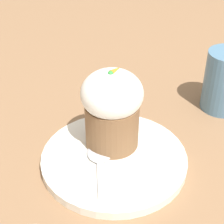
{
  "coord_description": "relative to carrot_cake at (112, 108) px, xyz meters",
  "views": [
    {
      "loc": [
        -0.34,
        -0.23,
        0.37
      ],
      "look_at": [
        0.02,
        0.02,
        0.07
      ],
      "focal_mm": 60.0,
      "sensor_mm": 36.0,
      "label": 1
    }
  ],
  "objects": [
    {
      "name": "ground_plane",
      "position": [
        -0.02,
        -0.02,
        -0.08
      ],
      "size": [
        4.0,
        4.0,
        0.0
      ],
      "primitive_type": "plane",
      "color": "#846042"
    },
    {
      "name": "dessert_plate",
      "position": [
        -0.02,
        -0.02,
        -0.07
      ],
      "size": [
        0.21,
        0.21,
        0.01
      ],
      "color": "white",
      "rests_on": "ground_plane"
    },
    {
      "name": "carrot_cake",
      "position": [
        0.0,
        0.0,
        0.0
      ],
      "size": [
        0.09,
        0.09,
        0.12
      ],
      "color": "brown",
      "rests_on": "dessert_plate"
    },
    {
      "name": "spoon",
      "position": [
        -0.04,
        -0.01,
        -0.06
      ],
      "size": [
        0.1,
        0.09,
        0.01
      ],
      "color": "#B7B7BC",
      "rests_on": "dessert_plate"
    }
  ]
}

